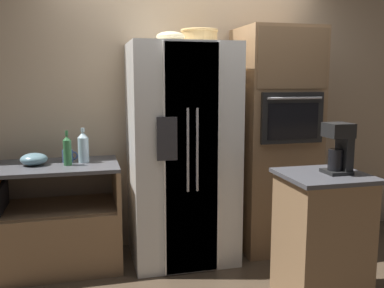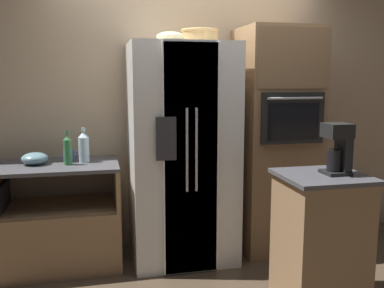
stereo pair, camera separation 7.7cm
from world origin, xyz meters
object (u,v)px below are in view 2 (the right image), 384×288
refrigerator (182,153)px  coffee_maker (339,147)px  mixing_bowl (35,159)px  bottle_short (68,150)px  fruit_bowl (171,37)px  wicker_basket (200,36)px  bottle_tall (84,147)px  wall_oven (275,140)px  mug (69,155)px

refrigerator → coffee_maker: refrigerator is taller
mixing_bowl → bottle_short: bearing=-14.7°
coffee_maker → refrigerator: bearing=132.0°
fruit_bowl → coffee_maker: (1.01, -0.93, -0.80)m
mixing_bowl → wicker_basket: bearing=1.0°
refrigerator → bottle_tall: 0.84m
refrigerator → mixing_bowl: bearing=176.6°
refrigerator → bottle_short: 0.96m
refrigerator → wall_oven: 0.90m
bottle_short → wicker_basket: bearing=4.8°
coffee_maker → mug: bearing=148.7°
fruit_bowl → coffee_maker: 1.59m
bottle_short → coffee_maker: size_ratio=0.81×
bottle_tall → mug: (-0.13, 0.04, -0.08)m
wicker_basket → mixing_bowl: (-1.41, -0.03, -1.02)m
coffee_maker → bottle_tall: bearing=147.7°
wall_oven → coffee_maker: bearing=-89.8°
refrigerator → wall_oven: wall_oven is taller
wicker_basket → bottle_tall: wicker_basket is taller
wall_oven → bottle_tall: 1.73m
wicker_basket → mug: wicker_basket is taller
wall_oven → coffee_maker: 1.06m
wall_oven → bottle_tall: wall_oven is taller
coffee_maker → mixing_bowl: bearing=153.3°
wall_oven → bottle_tall: size_ratio=6.94×
wall_oven → bottle_short: bearing=-178.5°
refrigerator → bottle_short: (-0.96, 0.00, 0.07)m
wall_oven → wicker_basket: (-0.71, 0.05, 0.93)m
refrigerator → wall_oven: size_ratio=0.92×
refrigerator → mug: refrigerator is taller
mug → bottle_tall: bearing=-16.3°
wicker_basket → mug: (-1.15, 0.03, -1.01)m
wicker_basket → bottle_short: 1.49m
bottle_short → coffee_maker: coffee_maker is taller
wicker_basket → mixing_bowl: bearing=-179.0°
wicker_basket → fruit_bowl: (-0.29, -0.17, -0.03)m
bottle_tall → bottle_short: bearing=-144.1°
coffee_maker → wall_oven: bearing=90.2°
wicker_basket → mug: size_ratio=2.55×
wall_oven → mug: wall_oven is taller
wall_oven → coffee_maker: wall_oven is taller
wicker_basket → wall_oven: bearing=-3.8°
refrigerator → coffee_maker: size_ratio=5.33×
mixing_bowl → coffee_maker: bearing=-26.7°
refrigerator → bottle_short: size_ratio=6.56×
wall_oven → fruit_bowl: (-1.00, -0.12, 0.90)m
wicker_basket → coffee_maker: size_ratio=0.93×
fruit_bowl → wall_oven: bearing=6.7°
wall_oven → mixing_bowl: 2.13m
bottle_short → refrigerator: bearing=-0.1°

